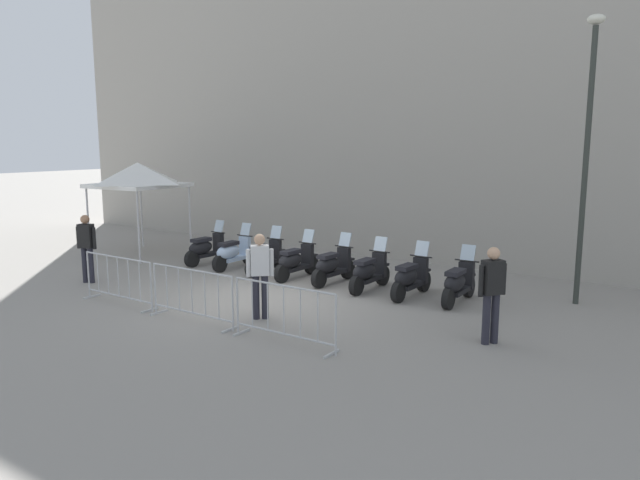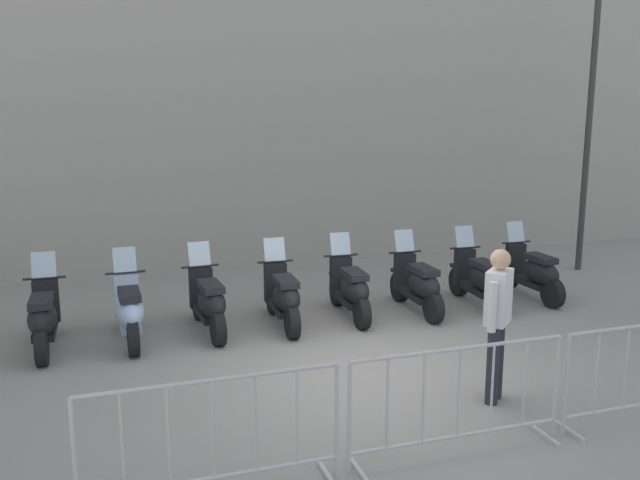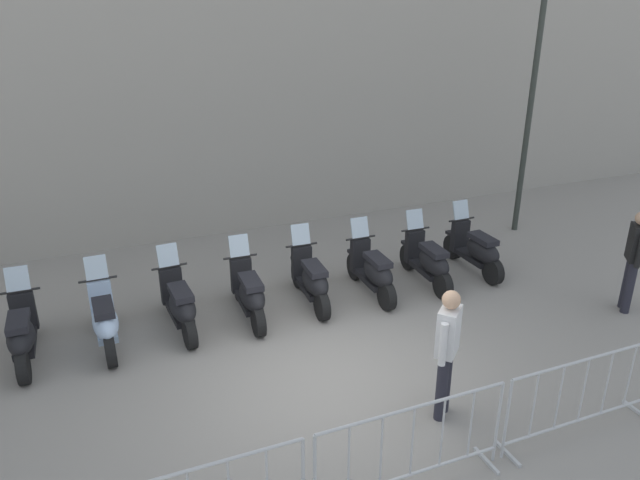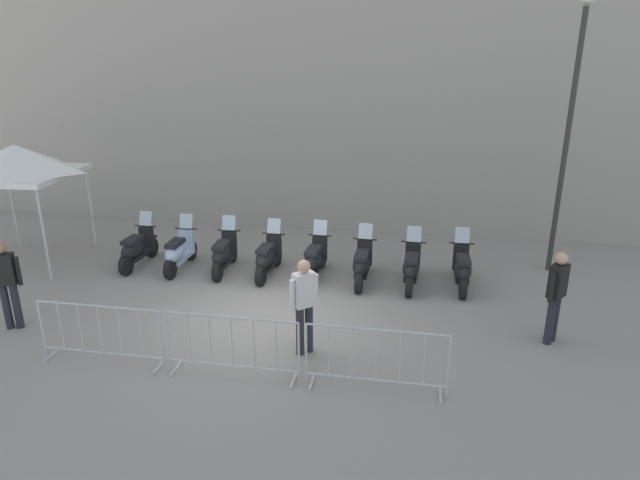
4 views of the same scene
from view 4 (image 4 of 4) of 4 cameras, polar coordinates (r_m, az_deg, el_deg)
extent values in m
plane|color=gray|center=(11.07, -5.36, -7.90)|extent=(120.00, 120.00, 0.00)
cylinder|color=black|center=(14.67, -17.07, -0.76)|extent=(0.19, 0.49, 0.48)
cylinder|color=black|center=(13.67, -19.46, -2.48)|extent=(0.19, 0.49, 0.48)
cube|color=black|center=(14.15, -18.24, -1.44)|extent=(0.37, 0.89, 0.10)
ellipsoid|color=black|center=(13.85, -18.89, -0.90)|extent=(0.44, 0.87, 0.40)
cube|color=black|center=(13.80, -18.93, 0.00)|extent=(0.34, 0.63, 0.10)
cube|color=black|center=(14.42, -17.53, 0.15)|extent=(0.35, 0.17, 0.60)
cylinder|color=black|center=(14.32, -17.66, 1.40)|extent=(0.56, 0.09, 0.04)
cube|color=silver|center=(14.31, -17.64, 2.15)|extent=(0.33, 0.17, 0.35)
cube|color=black|center=(14.59, -17.17, 0.24)|extent=(0.23, 0.34, 0.06)
cylinder|color=black|center=(14.20, -13.25, -1.08)|extent=(0.17, 0.49, 0.48)
cylinder|color=black|center=(13.14, -15.27, -2.90)|extent=(0.17, 0.49, 0.48)
cube|color=#A8C1E0|center=(13.65, -14.23, -1.80)|extent=(0.34, 0.89, 0.10)
ellipsoid|color=#A8C1E0|center=(13.33, -14.78, -1.25)|extent=(0.42, 0.86, 0.40)
cube|color=black|center=(13.29, -14.81, -0.32)|extent=(0.32, 0.62, 0.10)
cube|color=#A8C1E0|center=(13.93, -13.63, -0.14)|extent=(0.35, 0.16, 0.60)
cylinder|color=black|center=(13.83, -13.73, 1.15)|extent=(0.56, 0.07, 0.04)
cube|color=silver|center=(13.82, -13.71, 1.93)|extent=(0.33, 0.16, 0.35)
cube|color=#A8C1E0|center=(14.11, -13.33, -0.05)|extent=(0.22, 0.33, 0.06)
cylinder|color=black|center=(13.86, -9.10, -1.29)|extent=(0.15, 0.48, 0.48)
cylinder|color=black|center=(12.76, -10.59, -3.21)|extent=(0.15, 0.48, 0.48)
cube|color=black|center=(13.29, -9.82, -2.05)|extent=(0.30, 0.87, 0.10)
ellipsoid|color=black|center=(12.96, -10.22, -1.50)|extent=(0.38, 0.85, 0.40)
cube|color=black|center=(12.91, -10.24, -0.53)|extent=(0.29, 0.61, 0.10)
cube|color=black|center=(13.59, -9.37, -0.33)|extent=(0.34, 0.15, 0.60)
cylinder|color=black|center=(13.49, -9.45, 0.99)|extent=(0.56, 0.05, 0.04)
cube|color=silver|center=(13.48, -9.43, 1.78)|extent=(0.32, 0.15, 0.35)
cube|color=black|center=(13.77, -9.15, -0.24)|extent=(0.21, 0.32, 0.06)
cylinder|color=black|center=(13.49, -4.53, -1.68)|extent=(0.20, 0.49, 0.48)
cylinder|color=black|center=(12.39, -6.16, -3.66)|extent=(0.20, 0.49, 0.48)
cube|color=black|center=(12.92, -5.31, -2.47)|extent=(0.38, 0.89, 0.10)
ellipsoid|color=black|center=(12.59, -5.73, -1.90)|extent=(0.46, 0.88, 0.40)
cube|color=black|center=(12.54, -5.71, -0.91)|extent=(0.35, 0.63, 0.10)
cube|color=black|center=(13.22, -4.79, -0.70)|extent=(0.35, 0.18, 0.60)
cylinder|color=black|center=(13.11, -4.83, 0.65)|extent=(0.56, 0.10, 0.04)
cube|color=silver|center=(13.10, -4.79, 1.47)|extent=(0.33, 0.18, 0.35)
cube|color=black|center=(13.40, -4.56, -0.60)|extent=(0.24, 0.34, 0.06)
cylinder|color=black|center=(13.34, 0.16, -1.87)|extent=(0.20, 0.49, 0.48)
cylinder|color=black|center=(12.22, -1.14, -3.89)|extent=(0.20, 0.49, 0.48)
cube|color=black|center=(12.76, -0.46, -2.67)|extent=(0.39, 0.90, 0.10)
ellipsoid|color=black|center=(12.42, -0.77, -2.10)|extent=(0.47, 0.88, 0.40)
cube|color=black|center=(12.37, -0.74, -1.10)|extent=(0.36, 0.63, 0.10)
cube|color=black|center=(13.06, -0.02, -0.88)|extent=(0.36, 0.18, 0.60)
cylinder|color=black|center=(12.95, -0.02, 0.49)|extent=(0.56, 0.11, 0.04)
cube|color=silver|center=(12.94, 0.03, 1.31)|extent=(0.34, 0.18, 0.35)
cube|color=black|center=(13.24, 0.17, -0.78)|extent=(0.24, 0.34, 0.06)
cylinder|color=black|center=(13.12, 4.72, -2.30)|extent=(0.18, 0.49, 0.48)
cylinder|color=black|center=(11.98, 4.05, -4.42)|extent=(0.18, 0.49, 0.48)
cube|color=black|center=(12.53, 4.40, -3.14)|extent=(0.36, 0.89, 0.10)
ellipsoid|color=black|center=(12.18, 4.28, -2.59)|extent=(0.44, 0.87, 0.40)
cube|color=black|center=(12.13, 4.32, -1.57)|extent=(0.34, 0.62, 0.10)
cube|color=black|center=(12.84, 4.66, -1.31)|extent=(0.35, 0.17, 0.60)
cylinder|color=black|center=(12.73, 4.70, 0.08)|extent=(0.56, 0.09, 0.04)
cube|color=silver|center=(12.72, 4.75, 0.92)|extent=(0.33, 0.17, 0.35)
cube|color=black|center=(13.02, 4.75, -1.19)|extent=(0.23, 0.34, 0.06)
cylinder|color=black|center=(13.07, 9.58, -2.60)|extent=(0.20, 0.49, 0.48)
cylinder|color=black|center=(11.92, 9.23, -4.76)|extent=(0.20, 0.49, 0.48)
cube|color=black|center=(12.47, 9.42, -3.46)|extent=(0.38, 0.90, 0.10)
ellipsoid|color=black|center=(12.13, 9.40, -2.91)|extent=(0.46, 0.88, 0.40)
cube|color=black|center=(12.08, 9.47, -1.89)|extent=(0.35, 0.63, 0.10)
cube|color=black|center=(12.78, 9.60, -1.61)|extent=(0.35, 0.18, 0.60)
cylinder|color=black|center=(12.67, 9.69, -0.22)|extent=(0.56, 0.10, 0.04)
cube|color=silver|center=(12.66, 9.74, 0.62)|extent=(0.33, 0.18, 0.35)
cube|color=black|center=(12.97, 9.64, -1.50)|extent=(0.24, 0.34, 0.06)
cylinder|color=black|center=(13.21, 14.21, -2.69)|extent=(0.17, 0.49, 0.48)
cylinder|color=black|center=(12.07, 14.62, -4.84)|extent=(0.17, 0.49, 0.48)
cube|color=black|center=(12.62, 14.42, -3.55)|extent=(0.34, 0.89, 0.10)
ellipsoid|color=black|center=(12.28, 14.60, -3.01)|extent=(0.42, 0.86, 0.40)
cube|color=black|center=(12.23, 14.68, -2.00)|extent=(0.32, 0.62, 0.10)
cube|color=black|center=(12.93, 14.38, -1.71)|extent=(0.35, 0.16, 0.60)
cylinder|color=black|center=(12.82, 14.50, -0.33)|extent=(0.56, 0.08, 0.04)
cube|color=silver|center=(12.81, 14.55, 0.50)|extent=(0.33, 0.16, 0.35)
cube|color=black|center=(13.12, 14.31, -1.59)|extent=(0.22, 0.33, 0.06)
cube|color=#B2B5B7|center=(10.74, -26.08, -10.71)|extent=(0.08, 0.44, 0.04)
cube|color=#B2B5B7|center=(9.76, -16.29, -12.50)|extent=(0.08, 0.44, 0.04)
cylinder|color=#B2B5B7|center=(10.57, -26.86, -8.24)|extent=(0.04, 0.04, 1.05)
cylinder|color=#B2B5B7|center=(9.47, -16.10, -9.96)|extent=(0.04, 0.04, 1.05)
cylinder|color=#B2B5B7|center=(9.75, -22.16, -6.36)|extent=(2.17, 0.21, 0.04)
cylinder|color=#B2B5B7|center=(10.14, -21.55, -10.82)|extent=(2.17, 0.21, 0.04)
cylinder|color=#B2B5B7|center=(10.32, -25.31, -8.08)|extent=(0.02, 0.02, 0.87)
cylinder|color=#B2B5B7|center=(10.12, -23.61, -8.35)|extent=(0.02, 0.02, 0.87)
cylinder|color=#B2B5B7|center=(9.94, -21.85, -8.63)|extent=(0.02, 0.02, 0.87)
cylinder|color=#B2B5B7|center=(9.76, -20.02, -8.92)|extent=(0.02, 0.02, 0.87)
cylinder|color=#B2B5B7|center=(9.59, -18.12, -9.20)|extent=(0.02, 0.02, 0.87)
cube|color=#B2B5B7|center=(9.64, -14.69, -12.76)|extent=(0.08, 0.44, 0.04)
cube|color=#B2B5B7|center=(9.05, -2.73, -14.35)|extent=(0.08, 0.44, 0.04)
cylinder|color=#B2B5B7|center=(9.43, -15.43, -10.06)|extent=(0.04, 0.04, 1.05)
cylinder|color=#B2B5B7|center=(8.77, -2.22, -11.65)|extent=(0.04, 0.04, 1.05)
cylinder|color=#B2B5B7|center=(8.79, -9.26, -7.93)|extent=(2.17, 0.21, 0.04)
cylinder|color=#B2B5B7|center=(9.21, -8.97, -12.76)|extent=(2.17, 0.21, 0.04)
cylinder|color=#B2B5B7|center=(9.24, -13.42, -9.86)|extent=(0.02, 0.02, 0.87)
cylinder|color=#B2B5B7|center=(9.11, -11.30, -10.13)|extent=(0.02, 0.02, 0.87)
cylinder|color=#B2B5B7|center=(8.99, -9.11, -10.40)|extent=(0.02, 0.02, 0.87)
cylinder|color=#B2B5B7|center=(8.89, -6.87, -10.66)|extent=(0.02, 0.02, 0.87)
cylinder|color=#B2B5B7|center=(8.80, -4.57, -10.91)|extent=(0.02, 0.02, 0.87)
cube|color=#B2B5B7|center=(9.00, -0.85, -14.54)|extent=(0.08, 0.44, 0.04)
cube|color=#B2B5B7|center=(8.90, 12.37, -15.48)|extent=(0.08, 0.44, 0.04)
cylinder|color=#B2B5B7|center=(8.75, -1.43, -11.73)|extent=(0.04, 0.04, 1.05)
cylinder|color=#B2B5B7|center=(8.63, 13.20, -12.74)|extent=(0.04, 0.04, 1.05)
cylinder|color=#B2B5B7|center=(8.36, 5.94, -9.25)|extent=(2.17, 0.21, 0.04)
cylinder|color=#B2B5B7|center=(8.81, 5.74, -14.24)|extent=(2.17, 0.21, 0.04)
cylinder|color=#B2B5B7|center=(8.65, 0.96, -11.44)|extent=(0.02, 0.02, 0.87)
cylinder|color=#B2B5B7|center=(8.60, 3.39, -11.63)|extent=(0.02, 0.02, 0.87)
cylinder|color=#B2B5B7|center=(8.58, 5.84, -11.81)|extent=(0.02, 0.02, 0.87)
cylinder|color=#B2B5B7|center=(8.57, 8.31, -11.97)|extent=(0.02, 0.02, 0.87)
cylinder|color=#B2B5B7|center=(8.57, 10.78, -12.11)|extent=(0.02, 0.02, 0.87)
cylinder|color=#2D332D|center=(13.62, 24.12, 8.69)|extent=(0.12, 0.12, 5.87)
ellipsoid|color=silver|center=(13.50, 25.98, 21.50)|extent=(0.36, 0.36, 0.20)
cylinder|color=#23232D|center=(11.95, -29.75, -6.01)|extent=(0.14, 0.14, 0.90)
cylinder|color=#23232D|center=(11.89, -28.94, -6.00)|extent=(0.14, 0.14, 0.90)
cube|color=black|center=(11.65, -29.93, -2.64)|extent=(0.40, 0.30, 0.60)
sphere|color=#9E7051|center=(11.52, -30.27, -0.70)|extent=(0.22, 0.22, 0.22)
cylinder|color=black|center=(11.59, -28.83, -2.83)|extent=(0.09, 0.09, 0.55)
cylinder|color=#23232D|center=(9.56, -2.09, -9.38)|extent=(0.14, 0.14, 0.90)
cylinder|color=#23232D|center=(9.64, -1.15, -9.11)|extent=(0.14, 0.14, 0.90)
cube|color=silver|center=(9.27, -1.66, -5.16)|extent=(0.42, 0.39, 0.60)
sphere|color=tan|center=(9.11, -1.68, -2.75)|extent=(0.22, 0.22, 0.22)
cylinder|color=silver|center=(9.19, -2.90, -5.76)|extent=(0.09, 0.09, 0.55)
cylinder|color=silver|center=(9.40, -0.45, -5.14)|extent=(0.09, 0.09, 0.55)
cylinder|color=#23232D|center=(10.84, 23.14, -7.44)|extent=(0.14, 0.14, 0.90)
cylinder|color=#23232D|center=(10.69, 22.74, -7.76)|extent=(0.14, 0.14, 0.90)
cube|color=black|center=(10.47, 23.46, -3.91)|extent=(0.40, 0.42, 0.60)
sphere|color=tan|center=(10.32, 23.77, -1.76)|extent=(0.22, 0.22, 0.22)
cylinder|color=black|center=(10.69, 23.92, -3.81)|extent=(0.09, 0.09, 0.55)
cylinder|color=black|center=(10.29, 22.91, -4.53)|extent=(0.09, 0.09, 0.55)
cylinder|color=silver|center=(13.85, -26.70, 0.50)|extent=(0.06, 0.06, 2.15)
cylinder|color=silver|center=(16.78, -29.23, 3.06)|extent=(0.06, 0.06, 2.15)
cylinder|color=silver|center=(15.65, -22.64, 3.03)|extent=(0.06, 0.06, 2.15)
cube|color=white|center=(15.06, -28.75, 5.99)|extent=(2.42, 2.42, 0.12)
pyramid|color=white|center=(14.99, -28.98, 7.41)|extent=(2.42, 2.42, 0.65)
camera|label=1|loc=(5.86, 98.64, -18.86)|focal=32.78mm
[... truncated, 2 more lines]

